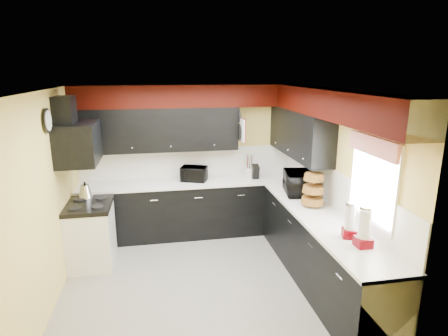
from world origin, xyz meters
name	(u,v)px	position (x,y,z in m)	size (l,w,h in m)	color
ground	(202,280)	(0.00, 0.00, 0.00)	(3.60, 3.60, 0.00)	gray
wall_back	(188,159)	(0.00, 1.80, 1.25)	(3.60, 0.06, 2.50)	#E0C666
wall_right	(335,184)	(1.80, 0.00, 1.25)	(0.06, 3.60, 2.50)	#E0C666
wall_left	(48,200)	(-1.80, 0.00, 1.25)	(0.06, 3.60, 2.50)	#E0C666
ceiling	(199,90)	(0.00, 0.00, 2.50)	(3.60, 3.60, 0.06)	white
cab_back	(191,209)	(0.00, 1.50, 0.45)	(3.60, 0.60, 0.90)	black
cab_right	(319,251)	(1.50, -0.30, 0.45)	(0.60, 3.00, 0.90)	black
counter_back	(190,182)	(0.00, 1.50, 0.92)	(3.62, 0.64, 0.04)	white
counter_right	(322,217)	(1.50, -0.30, 0.92)	(0.64, 3.02, 0.04)	white
splash_back	(188,163)	(0.00, 1.79, 1.19)	(3.60, 0.02, 0.50)	white
splash_right	(334,188)	(1.79, 0.00, 1.19)	(0.02, 3.60, 0.50)	white
upper_back	(157,129)	(-0.50, 1.62, 1.80)	(2.60, 0.35, 0.70)	black
upper_right	(299,133)	(1.62, 0.90, 1.80)	(0.35, 1.80, 0.70)	black
soffit_back	(188,96)	(0.00, 1.62, 2.33)	(3.60, 0.36, 0.35)	black
soffit_right	(334,104)	(1.62, -0.18, 2.33)	(0.36, 3.24, 0.35)	black
stove	(91,236)	(-1.50, 0.75, 0.43)	(0.60, 0.75, 0.86)	white
cooktop	(88,206)	(-1.50, 0.75, 0.89)	(0.62, 0.77, 0.06)	black
hood	(78,143)	(-1.55, 0.75, 1.78)	(0.50, 0.78, 0.55)	black
hood_duct	(64,112)	(-1.68, 0.75, 2.20)	(0.24, 0.40, 0.40)	black
window	(374,182)	(1.79, -0.90, 1.55)	(0.03, 0.86, 0.96)	white
valance	(373,146)	(1.73, -0.90, 1.95)	(0.04, 0.88, 0.20)	red
pan_top	(239,116)	(0.82, 1.55, 2.00)	(0.03, 0.22, 0.40)	black
pan_mid	(240,132)	(0.82, 1.42, 1.75)	(0.03, 0.28, 0.46)	black
pan_low	(237,132)	(0.82, 1.68, 1.72)	(0.03, 0.24, 0.42)	black
cut_board	(242,130)	(0.83, 1.30, 1.80)	(0.03, 0.26, 0.35)	white
baskets	(313,189)	(1.52, 0.05, 1.18)	(0.27, 0.27, 0.50)	brown
clock	(47,121)	(-1.77, 0.25, 2.15)	(0.03, 0.30, 0.30)	black
deco_plate	(352,112)	(1.77, -0.35, 2.25)	(0.03, 0.24, 0.24)	white
toaster_oven	(194,174)	(0.07, 1.53, 1.06)	(0.41, 0.34, 0.24)	black
microwave	(299,183)	(1.54, 0.59, 1.10)	(0.58, 0.40, 0.32)	black
utensil_crock	(249,173)	(1.02, 1.55, 1.02)	(0.16, 0.16, 0.17)	silver
knife_block	(255,172)	(1.10, 1.46, 1.06)	(0.11, 0.15, 0.24)	black
kettle	(85,191)	(-1.57, 1.03, 1.01)	(0.21, 0.21, 0.19)	#ABABAF
dispenser_a	(350,221)	(1.51, -0.95, 1.13)	(0.14, 0.14, 0.38)	#610900
dispenser_b	(364,227)	(1.55, -1.18, 1.15)	(0.16, 0.16, 0.43)	#5E0E0E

